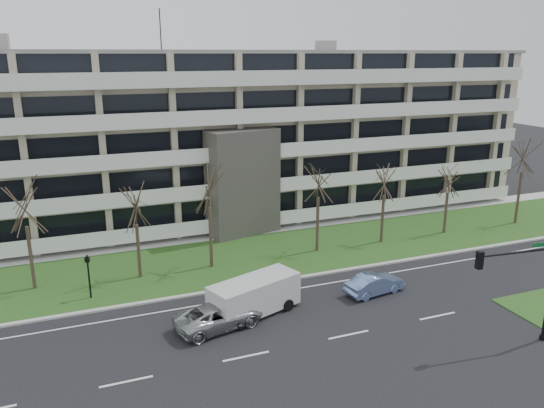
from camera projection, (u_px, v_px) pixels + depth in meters
name	position (u px, v px, depth m)	size (l,w,h in m)	color
ground	(349.00, 335.00, 29.36)	(160.00, 160.00, 0.00)	black
grass_verge	(266.00, 254.00, 41.00)	(90.00, 10.00, 0.06)	#254D19
curb	(292.00, 279.00, 36.52)	(90.00, 0.35, 0.12)	#B2B2AD
sidewalk	(244.00, 233.00, 45.93)	(90.00, 2.00, 0.08)	#B2B2AD
lane_edge_line	(300.00, 288.00, 35.19)	(90.00, 0.12, 0.01)	white
apartment_building	(220.00, 135.00, 49.95)	(60.50, 15.10, 18.75)	#B3A68B
silver_pickup	(219.00, 315.00, 30.02)	(2.37, 5.14, 1.43)	#A7A9AE
blue_sedan	(375.00, 284.00, 34.25)	(1.42, 4.07, 1.34)	#7893D0
white_van	(255.00, 293.00, 31.48)	(5.99, 3.81, 2.18)	silver
traffic_signal	(526.00, 280.00, 27.46)	(4.92, 0.81, 5.72)	black
pedestrian_signal	(88.00, 271.00, 33.19)	(0.33, 0.29, 2.95)	black
tree_1	(23.00, 201.00, 33.42)	(3.88, 3.88, 7.77)	#382B21
tree_2	(135.00, 204.00, 35.40)	(3.44, 3.44, 6.89)	#382B21
tree_3	(209.00, 184.00, 36.93)	(4.02, 4.02, 8.05)	#382B21
tree_4	(319.00, 175.00, 40.08)	(3.95, 3.95, 7.89)	#382B21
tree_5	(385.00, 176.00, 42.20)	(3.59, 3.59, 7.17)	#382B21
tree_6	(449.00, 177.00, 44.58)	(3.21, 3.21, 6.41)	#382B21
tree_7	(524.00, 151.00, 46.74)	(4.29, 4.29, 8.58)	#382B21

